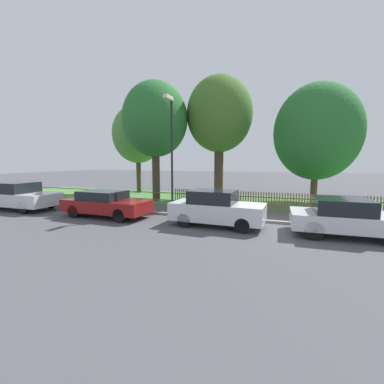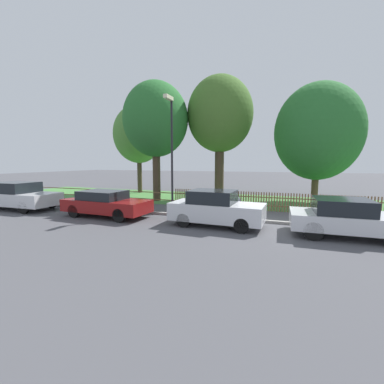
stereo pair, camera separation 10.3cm
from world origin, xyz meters
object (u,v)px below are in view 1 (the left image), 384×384
Objects in this scene: tree_far_left at (317,132)px; covered_motorcycle at (223,200)px; tree_mid_park at (219,115)px; tree_behind_motorcycle at (155,120)px; parked_car_silver_hatchback at (17,196)px; tree_nearest_kerb at (138,134)px; parked_car_red_compact at (346,217)px; street_lamp at (171,141)px; parked_car_black_saloon at (106,203)px; parked_car_navy_estate at (216,208)px.

covered_motorcycle is at bearing -134.33° from tree_far_left.
tree_behind_motorcycle is at bearing -154.91° from tree_mid_park.
tree_nearest_kerb is (2.10, 9.34, 4.22)m from parked_car_silver_hatchback.
tree_mid_park is at bearing -13.90° from tree_nearest_kerb.
tree_nearest_kerb is at bearing 145.40° from parked_car_red_compact.
street_lamp is (2.75, -3.54, -1.75)m from tree_behind_motorcycle.
tree_far_left is at bearing 90.42° from parked_car_red_compact.
tree_far_left is (15.82, 8.21, 3.75)m from parked_car_silver_hatchback.
tree_far_left is 1.29× the size of street_lamp.
covered_motorcycle is (5.07, 3.20, -0.01)m from parked_car_black_saloon.
parked_car_black_saloon is 7.32m from tree_behind_motorcycle.
tree_far_left reaches higher than parked_car_silver_hatchback.
street_lamp is at bearing 164.85° from parked_car_red_compact.
tree_mid_park reaches higher than tree_far_left.
parked_car_silver_hatchback is 18.22m from tree_far_left.
tree_nearest_kerb is 0.88× the size of tree_mid_park.
covered_motorcycle is (-0.41, 3.09, -0.09)m from parked_car_navy_estate.
parked_car_black_saloon is at bearing -176.81° from parked_car_navy_estate.
parked_car_red_compact reaches higher than parked_car_black_saloon.
tree_nearest_kerb reaches higher than street_lamp.
tree_behind_motorcycle is (-10.37, 5.36, 4.74)m from parked_car_red_compact.
tree_behind_motorcycle is at bearing 43.15° from parked_car_silver_hatchback.
tree_nearest_kerb is (-9.30, 9.16, 4.25)m from parked_car_navy_estate.
parked_car_silver_hatchback is at bearing -177.01° from parked_car_navy_estate.
street_lamp is (-1.17, -5.37, -2.13)m from tree_mid_park.
tree_far_left is at bearing 6.95° from tree_mid_park.
covered_motorcycle is at bearing -24.14° from tree_behind_motorcycle.
parked_car_red_compact reaches higher than covered_motorcycle.
parked_car_silver_hatchback is 0.58× the size of tree_behind_motorcycle.
parked_car_red_compact is at bearing -34.93° from covered_motorcycle.
street_lamp is (-2.90, 1.91, 2.95)m from parked_car_navy_estate.
parked_car_silver_hatchback reaches higher than parked_car_navy_estate.
parked_car_silver_hatchback is 0.79× the size of street_lamp.
parked_car_navy_estate is 0.51× the size of tree_far_left.
tree_behind_motorcycle reaches higher than parked_car_navy_estate.
tree_nearest_kerb is (-14.01, 9.07, 4.29)m from parked_car_red_compact.
parked_car_silver_hatchback is at bearing -135.63° from tree_behind_motorcycle.
tree_nearest_kerb is at bearing 141.22° from covered_motorcycle.
tree_nearest_kerb reaches higher than parked_car_black_saloon.
tree_mid_park reaches higher than parked_car_navy_estate.
parked_car_red_compact is at bearing 3.08° from parked_car_navy_estate.
tree_mid_park is at bearing 130.13° from parked_car_red_compact.
street_lamp reaches higher than parked_car_navy_estate.
parked_car_black_saloon is 5.99m from covered_motorcycle.
tree_behind_motorcycle reaches higher than tree_nearest_kerb.
tree_behind_motorcycle is at bearing 138.17° from parked_car_navy_estate.
covered_motorcycle is (-5.12, 3.01, -0.05)m from parked_car_red_compact.
tree_behind_motorcycle is at bearing -165.59° from tree_far_left.
tree_behind_motorcycle is (-5.25, 2.35, 4.78)m from covered_motorcycle.
tree_nearest_kerb is at bearing 131.43° from street_lamp.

